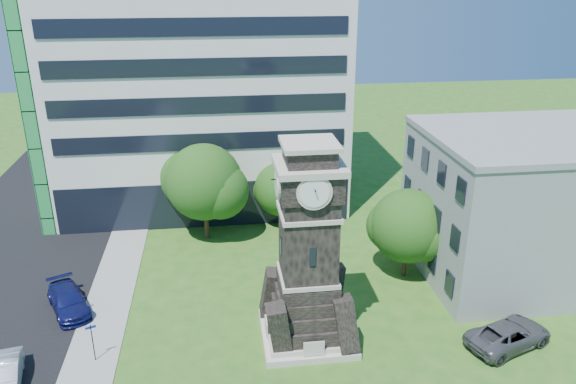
{
  "coord_description": "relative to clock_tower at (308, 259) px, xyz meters",
  "views": [
    {
      "loc": [
        -1.83,
        -25.95,
        20.64
      ],
      "look_at": [
        2.49,
        6.87,
        7.48
      ],
      "focal_mm": 35.0,
      "sensor_mm": 36.0,
      "label": 1
    }
  ],
  "objects": [
    {
      "name": "sidewalk",
      "position": [
        -12.5,
        3.0,
        -5.25
      ],
      "size": [
        3.0,
        70.0,
        0.06
      ],
      "primitive_type": "cube",
      "color": "gray",
      "rests_on": "ground"
    },
    {
      "name": "ground",
      "position": [
        -3.0,
        -2.0,
        -5.28
      ],
      "size": [
        160.0,
        160.0,
        0.0
      ],
      "primitive_type": "plane",
      "color": "#295E1B",
      "rests_on": "ground"
    },
    {
      "name": "tree_nc",
      "position": [
        -5.92,
        14.3,
        -0.56
      ],
      "size": [
        6.76,
        6.15,
        7.99
      ],
      "rotation": [
        0.0,
        0.0,
        -0.15
      ],
      "color": "#332114",
      "rests_on": "ground"
    },
    {
      "name": "office_tall",
      "position": [
        -6.2,
        23.84,
        8.94
      ],
      "size": [
        26.2,
        15.11,
        28.6
      ],
      "color": "white",
      "rests_on": "ground"
    },
    {
      "name": "office_low",
      "position": [
        16.97,
        6.0,
        -0.07
      ],
      "size": [
        15.2,
        12.2,
        10.4
      ],
      "color": "gray",
      "rests_on": "ground"
    },
    {
      "name": "tree_ne",
      "position": [
        0.49,
        16.11,
        -2.12
      ],
      "size": [
        5.14,
        4.68,
        5.63
      ],
      "rotation": [
        0.0,
        0.0,
        0.28
      ],
      "color": "#332114",
      "rests_on": "ground"
    },
    {
      "name": "clock_tower",
      "position": [
        0.0,
        0.0,
        0.0
      ],
      "size": [
        5.4,
        5.4,
        12.22
      ],
      "color": "beige",
      "rests_on": "ground"
    },
    {
      "name": "car_street_mid",
      "position": [
        -16.52,
        -2.24,
        -4.6
      ],
      "size": [
        2.23,
        4.33,
        1.36
      ],
      "primitive_type": "imported",
      "rotation": [
        0.0,
        0.0,
        0.2
      ],
      "color": "silver",
      "rests_on": "ground"
    },
    {
      "name": "car_street_north",
      "position": [
        -14.87,
        4.74,
        -4.56
      ],
      "size": [
        3.9,
        5.34,
        1.44
      ],
      "primitive_type": "imported",
      "rotation": [
        0.0,
        0.0,
        0.43
      ],
      "color": "#121651",
      "rests_on": "ground"
    },
    {
      "name": "car_east_lot",
      "position": [
        11.59,
        -2.45,
        -4.53
      ],
      "size": [
        5.91,
        4.19,
        1.49
      ],
      "primitive_type": "imported",
      "rotation": [
        0.0,
        0.0,
        1.93
      ],
      "color": "#4F5055",
      "rests_on": "ground"
    },
    {
      "name": "tree_east",
      "position": [
        8.21,
        6.29,
        -1.51
      ],
      "size": [
        5.76,
        5.24,
        6.55
      ],
      "rotation": [
        0.0,
        0.0,
        0.43
      ],
      "color": "#332114",
      "rests_on": "ground"
    },
    {
      "name": "street_sign",
      "position": [
        -12.25,
        -0.74,
        -3.78
      ],
      "size": [
        0.57,
        0.06,
        2.4
      ],
      "rotation": [
        0.0,
        0.0,
        0.35
      ],
      "color": "black",
      "rests_on": "ground"
    },
    {
      "name": "tree_nw",
      "position": [
        -7.06,
        16.6,
        -1.04
      ],
      "size": [
        5.59,
        5.08,
        6.96
      ],
      "rotation": [
        0.0,
        0.0,
        -0.35
      ],
      "color": "#332114",
      "rests_on": "ground"
    },
    {
      "name": "park_bench",
      "position": [
        -0.39,
        0.1,
        -4.74
      ],
      "size": [
        1.97,
        0.52,
        1.02
      ],
      "rotation": [
        0.0,
        0.0,
        0.06
      ],
      "color": "black",
      "rests_on": "ground"
    }
  ]
}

